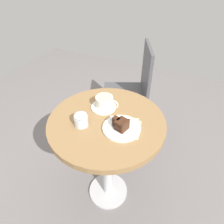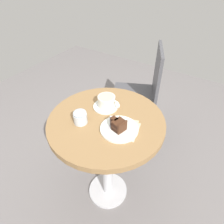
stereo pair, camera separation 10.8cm
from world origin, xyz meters
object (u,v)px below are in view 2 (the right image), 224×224
Objects in this scene: saucer at (106,106)px; napkin at (125,128)px; fork at (111,122)px; cake_slice at (118,125)px; teaspoon at (102,101)px; sugar_pot at (80,117)px; cake_plate at (119,129)px; coffee_cup at (107,101)px; cafe_chair at (145,89)px.

napkin is (0.19, -0.10, -0.00)m from saucer.
saucer is at bearing 19.54° from fork.
napkin is at bearing 59.08° from cake_slice.
saucer is 0.21m from napkin.
teaspoon is 0.26m from napkin.
fork is at bearing -46.19° from saucer.
saucer is 1.90× the size of sugar_pot.
cake_plate is 2.58× the size of sugar_pot.
teaspoon is 0.26m from cake_slice.
saucer is 0.19m from sugar_pot.
teaspoon is 0.60× the size of napkin.
coffee_cup is 0.06m from teaspoon.
saucer is 0.66m from cafe_chair.
cake_plate reaches higher than napkin.
cafe_chair is at bearing 103.72° from cake_plate.
cake_slice is at bearing -38.06° from saucer.
fork reaches higher than saucer.
cake_plate is at bearing 87.26° from cake_slice.
saucer is 0.16× the size of cafe_chair.
sugar_pot is (-0.02, -0.80, 0.25)m from cafe_chair.
coffee_cup is 0.21m from napkin.
coffee_cup is at bearing 77.18° from sugar_pot.
sugar_pot is (-0.04, -0.18, 0.03)m from saucer.
cafe_chair is at bearing 105.62° from napkin.
teaspoon is 0.21m from sugar_pot.
cake_plate is at bearing 17.05° from sugar_pot.
cake_slice is at bearing -11.24° from cafe_chair.
fork is at bearing -169.56° from napkin.
cafe_chair is (0.03, 0.59, -0.22)m from teaspoon.
fork is at bearing -130.62° from teaspoon.
cafe_chair is at bearing -0.17° from teaspoon.
cafe_chair is (-0.18, 0.74, -0.22)m from cake_plate.
sugar_pot is (-0.04, -0.19, -0.00)m from coffee_cup.
cake_slice reaches higher than cake_plate.
coffee_cup is at bearing -111.42° from teaspoon.
cake_slice reaches higher than saucer.
cafe_chair reaches higher than fork.
sugar_pot is at bearing -101.78° from saucer.
teaspoon is 0.25m from cake_plate.
cake_plate is at bearing -123.50° from fork.
cake_plate is at bearing -128.78° from napkin.
fork is at bearing 26.54° from sugar_pot.
sugar_pot is at bearing 92.26° from fork.
cake_plate is 1.08× the size of napkin.
coffee_cup is 0.16m from fork.
cafe_chair reaches higher than cake_slice.
cake_plate is 0.22m from sugar_pot.
cafe_chair is at bearing 88.32° from sugar_pot.
cake_slice is 0.10× the size of cafe_chair.
cake_slice is (0.17, -0.13, 0.04)m from saucer.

